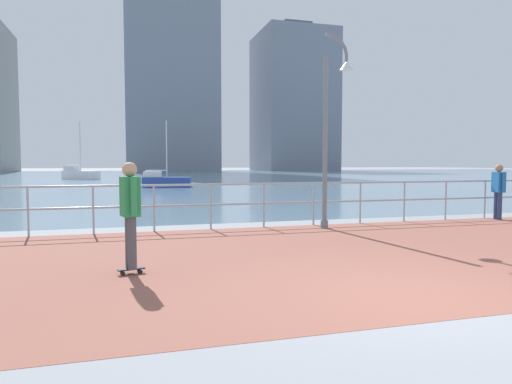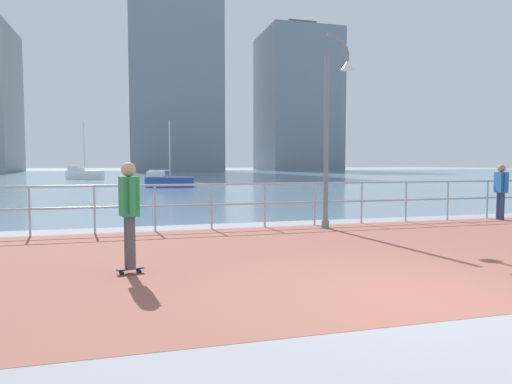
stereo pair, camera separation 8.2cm
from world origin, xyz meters
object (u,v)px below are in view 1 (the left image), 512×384
lamppost (332,121)px  sailboat_teal (165,181)px  skateboarder (130,207)px  bystander (498,187)px  sailboat_yellow (80,174)px

lamppost → sailboat_teal: 21.41m
skateboarder → bystander: bearing=20.5°
sailboat_yellow → sailboat_teal: sailboat_yellow is taller
skateboarder → sailboat_yellow: size_ratio=0.29×
lamppost → sailboat_yellow: sailboat_yellow is taller
bystander → sailboat_teal: bearing=110.9°
sailboat_yellow → bystander: bearing=-68.5°
lamppost → skateboarder: 6.45m
sailboat_yellow → sailboat_teal: (7.04, -17.17, -0.12)m
lamppost → skateboarder: (-5.02, -3.68, -1.72)m
sailboat_yellow → sailboat_teal: bearing=-67.7°
bystander → sailboat_yellow: size_ratio=0.28×
sailboat_teal → lamppost: bearing=-83.4°
bystander → sailboat_yellow: 40.91m
bystander → sailboat_yellow: (-15.02, 38.05, -0.40)m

